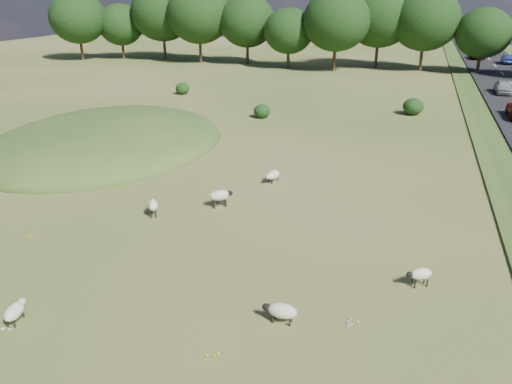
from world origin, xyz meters
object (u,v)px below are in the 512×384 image
car_0 (507,59)px  car_5 (503,87)px  car_7 (477,55)px  sheep_2 (15,311)px  sheep_0 (273,175)px  sheep_6 (281,311)px  car_4 (491,46)px  sheep_4 (220,195)px  sheep_1 (420,274)px  sheep_3 (153,205)px

car_0 → car_5: 26.10m
car_7 → sheep_2: bearing=-105.0°
sheep_0 → sheep_6: same height
car_5 → car_4: bearing=85.4°
car_4 → car_0: bearing=90.0°
sheep_0 → car_4: bearing=-175.6°
sheep_4 → car_4: car_4 is taller
sheep_2 → car_0: car_0 is taller
sheep_1 → car_5: (8.04, 41.64, 0.40)m
car_0 → car_7: (-3.80, 4.78, -0.01)m
sheep_1 → sheep_4: (-9.96, 4.75, 0.11)m
sheep_1 → sheep_3: (-12.75, 2.72, 0.02)m
sheep_0 → sheep_3: 7.71m
sheep_1 → sheep_2: 14.52m
car_4 → sheep_0: bearing=75.7°
sheep_1 → sheep_2: sheep_1 is taller
sheep_0 → car_5: car_5 is taller
sheep_2 → car_7: 81.44m
sheep_4 → car_7: (18.00, 67.49, 0.27)m
sheep_3 → sheep_4: 3.45m
car_4 → sheep_2: bearing=75.3°
car_0 → car_5: car_5 is taller
sheep_0 → car_4: (20.18, 79.32, 0.42)m
sheep_0 → sheep_1: sheep_1 is taller
sheep_1 → sheep_3: size_ratio=0.95×
sheep_2 → car_4: 98.00m
sheep_2 → sheep_4: (3.06, 11.18, 0.22)m
car_4 → car_7: bearing=76.7°
car_0 → car_4: bearing=-90.0°
sheep_1 → car_0: bearing=-129.6°
sheep_1 → sheep_3: sheep_3 is taller
sheep_0 → car_5: bearing=172.0°
sheep_1 → car_4: bearing=-127.3°
car_5 → car_7: 30.60m
sheep_2 → car_4: (24.87, 94.79, 0.45)m
sheep_3 → car_5: size_ratio=0.28×
sheep_1 → sheep_2: bearing=-3.4°
car_7 → sheep_0: bearing=-104.5°
car_0 → sheep_2: bearing=71.4°
sheep_1 → sheep_2: (-13.02, -6.43, -0.11)m
sheep_2 → car_0: (24.87, 73.89, 0.49)m
car_0 → sheep_0: bearing=70.9°
sheep_0 → sheep_6: size_ratio=1.04×
car_5 → car_0: bearing=81.6°
sheep_4 → sheep_2: bearing=-143.8°
car_7 → car_0: bearing=-51.5°
sheep_0 → sheep_2: 16.16m
sheep_4 → car_4: bearing=36.9°
sheep_0 → car_0: 61.81m
sheep_6 → car_0: bearing=-102.0°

